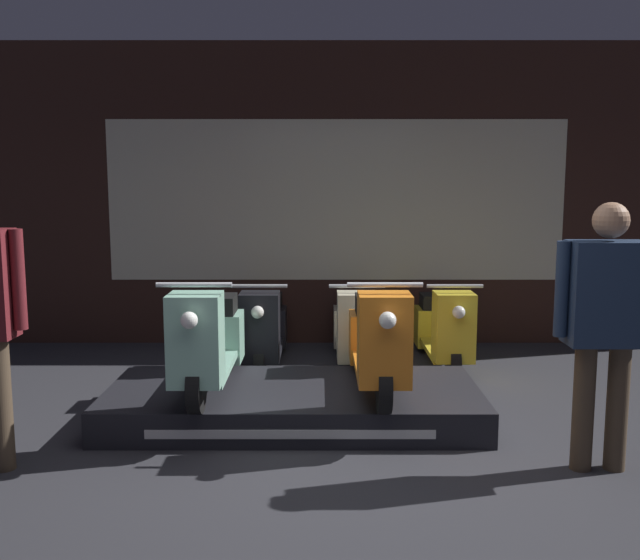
{
  "coord_description": "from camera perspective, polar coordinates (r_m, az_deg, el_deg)",
  "views": [
    {
      "loc": [
        -0.17,
        -4.12,
        1.78
      ],
      "look_at": [
        -0.15,
        1.79,
        0.94
      ],
      "focal_mm": 40.0,
      "sensor_mm": 36.0,
      "label": 1
    }
  ],
  "objects": [
    {
      "name": "scooter_backrow_1",
      "position": [
        6.85,
        2.47,
        -3.95
      ],
      "size": [
        0.49,
        1.57,
        0.87
      ],
      "color": "black",
      "rests_on": "ground_plane"
    },
    {
      "name": "scooter_display_right",
      "position": [
        5.26,
        4.37,
        -4.91
      ],
      "size": [
        0.49,
        1.57,
        0.87
      ],
      "color": "black",
      "rests_on": "display_platform"
    },
    {
      "name": "person_right_browsing",
      "position": [
        4.61,
        21.65,
        -2.48
      ],
      "size": [
        0.62,
        0.26,
        1.65
      ],
      "color": "#473828",
      "rests_on": "ground_plane"
    },
    {
      "name": "scooter_backrow_0",
      "position": [
        6.86,
        -4.68,
        -3.95
      ],
      "size": [
        0.49,
        1.57,
        0.87
      ],
      "color": "black",
      "rests_on": "ground_plane"
    },
    {
      "name": "display_platform",
      "position": [
        5.38,
        -2.37,
        -9.84
      ],
      "size": [
        2.75,
        1.23,
        0.25
      ],
      "color": "black",
      "rests_on": "ground_plane"
    },
    {
      "name": "scooter_backrow_2",
      "position": [
        6.94,
        9.55,
        -3.9
      ],
      "size": [
        0.49,
        1.57,
        0.87
      ],
      "color": "black",
      "rests_on": "ground_plane"
    },
    {
      "name": "shop_wall_back",
      "position": [
        7.67,
        1.06,
        6.74
      ],
      "size": [
        8.82,
        0.09,
        3.2
      ],
      "color": "#331E19",
      "rests_on": "ground_plane"
    },
    {
      "name": "scooter_display_left",
      "position": [
        5.3,
        -9.11,
        -4.88
      ],
      "size": [
        0.49,
        1.57,
        0.87
      ],
      "color": "black",
      "rests_on": "display_platform"
    },
    {
      "name": "ground_plane",
      "position": [
        4.49,
        2.06,
        -15.25
      ],
      "size": [
        30.0,
        30.0,
        0.0
      ],
      "primitive_type": "plane",
      "color": "#2D2D33"
    }
  ]
}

